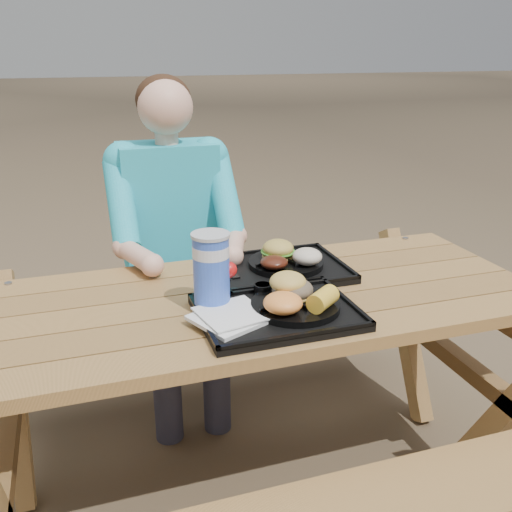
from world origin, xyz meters
name	(u,v)px	position (x,y,z in m)	size (l,w,h in m)	color
ground	(256,484)	(0.00, 0.00, 0.00)	(60.00, 60.00, 0.00)	#999999
picnic_table	(256,396)	(0.00, 0.00, 0.38)	(1.80, 1.49, 0.75)	#999999
tray_near	(277,313)	(0.01, -0.17, 0.76)	(0.45, 0.35, 0.02)	black
tray_far	(279,270)	(0.13, 0.15, 0.76)	(0.45, 0.35, 0.02)	black
plate_near	(295,305)	(0.06, -0.17, 0.78)	(0.26, 0.26, 0.02)	black
plate_far	(286,263)	(0.16, 0.16, 0.78)	(0.26, 0.26, 0.02)	black
napkin_stack	(229,317)	(-0.14, -0.19, 0.78)	(0.18, 0.18, 0.02)	white
soda_cup	(211,272)	(-0.16, -0.07, 0.88)	(0.11, 0.11, 0.21)	blue
condiment_bbq	(263,289)	(0.01, -0.05, 0.79)	(0.06, 0.06, 0.03)	black
condiment_mustard	(280,287)	(0.07, -0.04, 0.78)	(0.04, 0.04, 0.03)	gold
sandwich	(293,278)	(0.07, -0.13, 0.85)	(0.11, 0.11, 0.12)	gold
mac_cheese	(283,303)	(0.01, -0.22, 0.82)	(0.11, 0.11, 0.06)	#FF9D43
corn_cob	(323,299)	(0.12, -0.23, 0.82)	(0.10, 0.10, 0.06)	yellow
cutlery_far	(229,271)	(-0.04, 0.17, 0.77)	(0.03, 0.15, 0.01)	black
burger	(278,244)	(0.14, 0.19, 0.84)	(0.11, 0.11, 0.10)	gold
baked_beans	(274,262)	(0.10, 0.10, 0.81)	(0.09, 0.09, 0.04)	#471A0E
potato_salad	(307,256)	(0.22, 0.10, 0.82)	(0.10, 0.10, 0.06)	beige
diner	(173,261)	(-0.15, 0.66, 0.64)	(0.48, 0.84, 1.28)	teal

